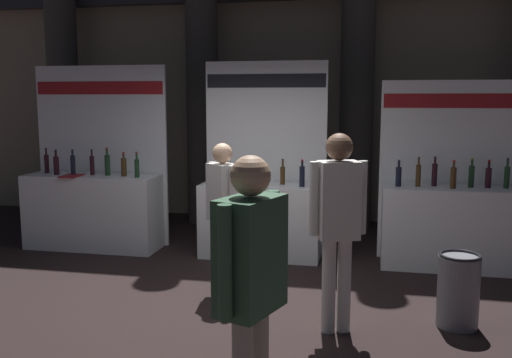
# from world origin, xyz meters

# --- Properties ---
(ground_plane) EXTENTS (26.64, 26.64, 0.00)m
(ground_plane) POSITION_xyz_m (0.00, 0.00, 0.00)
(ground_plane) COLOR black
(hall_colonnade) EXTENTS (13.32, 1.07, 6.91)m
(hall_colonnade) POSITION_xyz_m (-0.00, 4.25, 3.39)
(hall_colonnade) COLOR gray
(hall_colonnade) RESTS_ON ground_plane
(exhibitor_booth_0) EXTENTS (1.96, 0.72, 2.54)m
(exhibitor_booth_0) POSITION_xyz_m (-2.27, 1.81, 0.64)
(exhibitor_booth_0) COLOR white
(exhibitor_booth_0) RESTS_ON ground_plane
(exhibitor_booth_1) EXTENTS (1.65, 0.66, 2.58)m
(exhibitor_booth_1) POSITION_xyz_m (0.11, 1.86, 0.62)
(exhibitor_booth_1) COLOR white
(exhibitor_booth_1) RESTS_ON ground_plane
(exhibitor_booth_2) EXTENTS (1.95, 0.66, 2.32)m
(exhibitor_booth_2) POSITION_xyz_m (2.60, 1.83, 0.60)
(exhibitor_booth_2) COLOR white
(exhibitor_booth_2) RESTS_ON ground_plane
(trash_bin) EXTENTS (0.38, 0.38, 0.69)m
(trash_bin) POSITION_xyz_m (2.34, -0.10, 0.34)
(trash_bin) COLOR slate
(trash_bin) RESTS_ON ground_plane
(visitor_0) EXTENTS (0.39, 0.58, 1.78)m
(visitor_0) POSITION_xyz_m (0.86, -2.26, 1.08)
(visitor_0) COLOR #ADA393
(visitor_0) RESTS_ON ground_plane
(visitor_4) EXTENTS (0.39, 0.39, 1.62)m
(visitor_4) POSITION_xyz_m (-0.03, 0.41, 0.95)
(visitor_4) COLOR #23232D
(visitor_4) RESTS_ON ground_plane
(visitor_5) EXTENTS (0.49, 0.35, 1.80)m
(visitor_5) POSITION_xyz_m (1.25, -0.45, 1.08)
(visitor_5) COLOR silver
(visitor_5) RESTS_ON ground_plane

